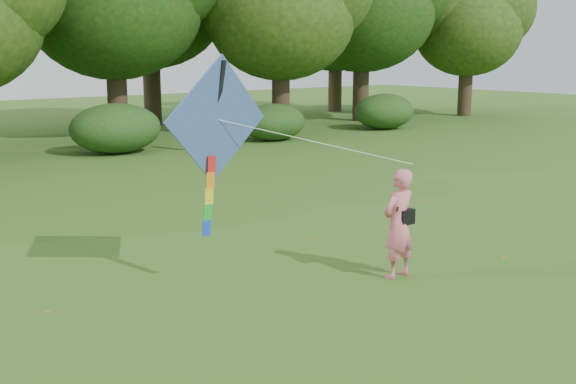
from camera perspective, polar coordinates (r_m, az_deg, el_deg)
ground at (r=11.82m, az=10.65°, el=-7.96°), size 100.00×100.00×0.00m
man_kite_flyer at (r=12.36m, az=8.72°, el=-2.49°), size 0.72×0.51×1.88m
bystander_right at (r=27.60m, az=-7.08°, el=5.11°), size 0.92×1.20×1.90m
crossbody_bag at (r=12.40m, az=9.21°, el=-1.88°), size 0.43×0.20×0.73m
flying_kite at (r=11.56m, az=-5.65°, el=5.46°), size 3.91×1.82×2.91m
tree_line at (r=31.90m, az=-19.92°, el=13.72°), size 54.70×15.30×9.48m
shrub_band at (r=26.27m, az=-20.58°, el=3.96°), size 39.15×3.22×1.88m
fallen_leaves at (r=14.71m, az=8.27°, el=-4.03°), size 11.89×11.83×0.01m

